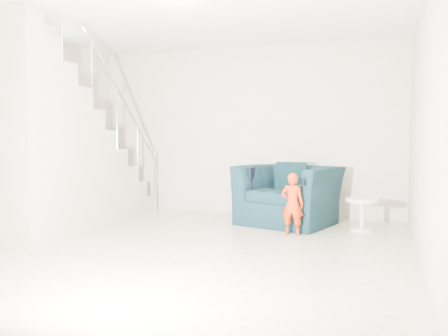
{
  "coord_description": "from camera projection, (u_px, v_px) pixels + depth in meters",
  "views": [
    {
      "loc": [
        2.09,
        -4.68,
        1.26
      ],
      "look_at": [
        0.15,
        1.2,
        0.85
      ],
      "focal_mm": 38.0,
      "sensor_mm": 36.0,
      "label": 1
    }
  ],
  "objects": [
    {
      "name": "right_wall",
      "position": [
        428.0,
        127.0,
        4.3
      ],
      "size": [
        0.0,
        5.5,
        5.5
      ],
      "primitive_type": "plane",
      "rotation": [
        1.57,
        0.0,
        -1.57
      ],
      "color": "#A89989",
      "rests_on": "floor"
    },
    {
      "name": "armchair",
      "position": [
        288.0,
        195.0,
        6.84
      ],
      "size": [
        1.57,
        1.47,
        0.84
      ],
      "primitive_type": "imported",
      "rotation": [
        0.0,
        0.0,
        -0.31
      ],
      "color": "black",
      "rests_on": "floor"
    },
    {
      "name": "throw",
      "position": [
        254.0,
        186.0,
        6.98
      ],
      "size": [
        0.05,
        0.52,
        0.58
      ],
      "primitive_type": "cube",
      "color": "black",
      "rests_on": "armchair"
    },
    {
      "name": "ceiling",
      "position": [
        175.0,
        0.0,
        4.99
      ],
      "size": [
        5.5,
        5.5,
        0.0
      ],
      "primitive_type": "plane",
      "rotation": [
        3.14,
        0.0,
        0.0
      ],
      "color": "silver",
      "rests_on": "back_wall"
    },
    {
      "name": "phone",
      "position": [
        302.0,
        181.0,
        5.96
      ],
      "size": [
        0.03,
        0.05,
        0.1
      ],
      "primitive_type": "cube",
      "rotation": [
        0.0,
        0.0,
        0.24
      ],
      "color": "black",
      "rests_on": "toddler"
    },
    {
      "name": "staircase",
      "position": [
        54.0,
        160.0,
        6.25
      ],
      "size": [
        1.02,
        3.03,
        3.62
      ],
      "color": "#ADA089",
      "rests_on": "floor"
    },
    {
      "name": "floor",
      "position": [
        177.0,
        252.0,
        5.17
      ],
      "size": [
        5.5,
        5.5,
        0.0
      ],
      "primitive_type": "plane",
      "color": "gray",
      "rests_on": "ground"
    },
    {
      "name": "toddler",
      "position": [
        292.0,
        204.0,
        6.05
      ],
      "size": [
        0.3,
        0.21,
        0.8
      ],
      "primitive_type": "imported",
      "rotation": [
        0.0,
        0.0,
        3.09
      ],
      "color": "#A71705",
      "rests_on": "floor"
    },
    {
      "name": "cushion",
      "position": [
        292.0,
        177.0,
        7.01
      ],
      "size": [
        0.45,
        0.22,
        0.45
      ],
      "primitive_type": "cube",
      "rotation": [
        0.21,
        0.0,
        0.0
      ],
      "color": "black",
      "rests_on": "armchair"
    },
    {
      "name": "back_wall",
      "position": [
        245.0,
        131.0,
        7.68
      ],
      "size": [
        5.0,
        0.0,
        5.0
      ],
      "primitive_type": "plane",
      "rotation": [
        1.57,
        0.0,
        0.0
      ],
      "color": "#A89989",
      "rests_on": "floor"
    },
    {
      "name": "side_table",
      "position": [
        362.0,
        209.0,
        6.34
      ],
      "size": [
        0.44,
        0.44,
        0.44
      ],
      "color": "silver",
      "rests_on": "floor"
    }
  ]
}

